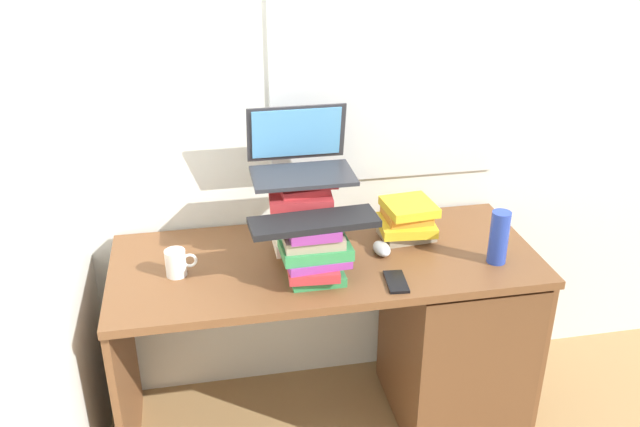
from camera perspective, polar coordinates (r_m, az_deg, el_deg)
The scene contains 13 objects.
ground_plane at distance 2.89m, azimuth 0.43°, elevation -17.02°, with size 6.00×6.00×0.00m, color #9E7A4C.
wall_back at distance 2.56m, azimuth -1.00°, elevation 10.73°, with size 6.00×0.06×2.60m.
wall_left at distance 2.23m, azimuth -22.32°, elevation 6.42°, with size 0.05×6.00×2.60m, color silver.
desk at distance 2.70m, azimuth 8.86°, elevation -9.57°, with size 1.52×0.63×0.77m.
book_stack_tall at distance 2.41m, azimuth -1.35°, elevation -0.22°, with size 0.26×0.22×0.29m.
book_stack_keyboard_riser at distance 2.26m, azimuth -0.48°, elevation -3.27°, with size 0.23×0.20×0.20m.
book_stack_side at distance 2.57m, azimuth 7.31°, elevation -0.54°, with size 0.22×0.21×0.14m.
laptop at distance 2.38m, azimuth -1.68°, elevation 4.72°, with size 0.35×0.26×0.22m.
keyboard at distance 2.21m, azimuth -0.51°, elevation -0.72°, with size 0.42×0.14×0.02m, color black.
computer_mouse at distance 2.47m, azimuth 5.19°, elevation -2.94°, with size 0.06×0.10×0.04m, color #A5A8AD.
mug at distance 2.36m, azimuth -11.93°, elevation -4.06°, with size 0.11×0.07×0.09m.
water_bottle at distance 2.44m, azimuth 14.75°, elevation -1.94°, with size 0.07×0.07×0.19m, color #263FA5.
cell_phone at distance 2.30m, azimuth 6.40°, elevation -5.70°, with size 0.07×0.14×0.01m, color black.
Camera 1 is at (-0.42, -2.08, 1.97)m, focal length 38.21 mm.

